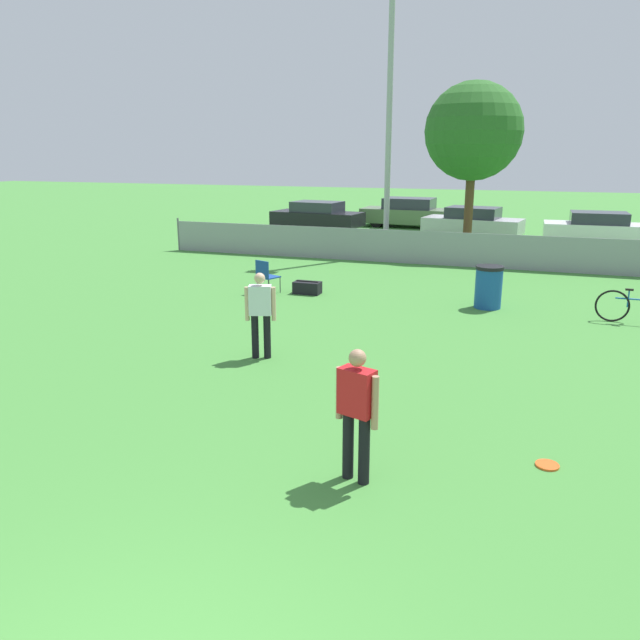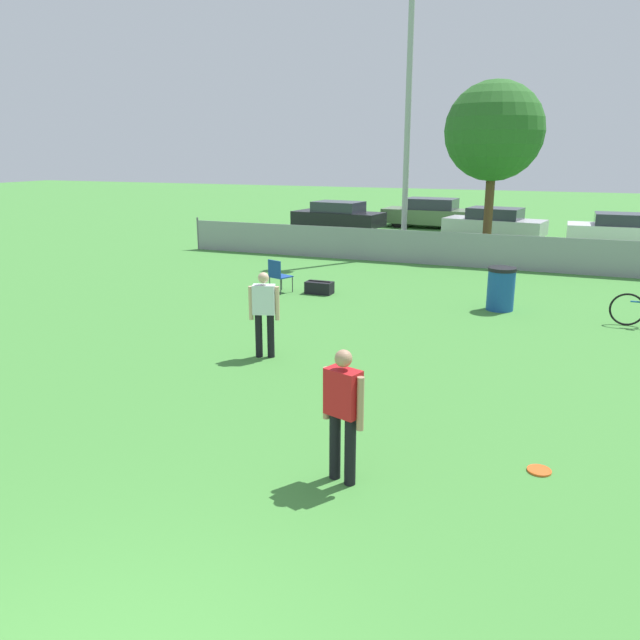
# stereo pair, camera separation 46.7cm
# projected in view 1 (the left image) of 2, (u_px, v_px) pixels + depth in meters

# --- Properties ---
(fence_backline) EXTENTS (21.12, 0.07, 1.21)m
(fence_backline) POSITION_uv_depth(u_px,v_px,m) (462.00, 250.00, 20.15)
(fence_backline) COLOR gray
(fence_backline) RESTS_ON ground_plane
(light_pole) EXTENTS (0.90, 0.36, 9.97)m
(light_pole) POSITION_uv_depth(u_px,v_px,m) (390.00, 85.00, 20.95)
(light_pole) COLOR #9E9EA3
(light_pole) RESTS_ON ground_plane
(tree_near_pole) EXTENTS (3.46, 3.46, 6.04)m
(tree_near_pole) POSITION_uv_depth(u_px,v_px,m) (473.00, 132.00, 22.14)
(tree_near_pole) COLOR brown
(tree_near_pole) RESTS_ON ground_plane
(player_receiver_white) EXTENTS (0.53, 0.33, 1.57)m
(player_receiver_white) POSITION_uv_depth(u_px,v_px,m) (260.00, 310.00, 11.13)
(player_receiver_white) COLOR black
(player_receiver_white) RESTS_ON ground_plane
(player_thrower_red) EXTENTS (0.53, 0.33, 1.57)m
(player_thrower_red) POSITION_uv_depth(u_px,v_px,m) (357.00, 407.00, 6.91)
(player_thrower_red) COLOR black
(player_thrower_red) RESTS_ON ground_plane
(frisbee_disc) EXTENTS (0.28, 0.28, 0.03)m
(frisbee_disc) POSITION_uv_depth(u_px,v_px,m) (547.00, 465.00, 7.46)
(frisbee_disc) COLOR #E5591E
(frisbee_disc) RESTS_ON ground_plane
(folding_chair_sideline) EXTENTS (0.62, 0.62, 0.89)m
(folding_chair_sideline) POSITION_uv_depth(u_px,v_px,m) (266.00, 275.00, 16.35)
(folding_chair_sideline) COLOR #333338
(folding_chair_sideline) RESTS_ON ground_plane
(bicycle_sideline) EXTENTS (1.78, 0.44, 0.77)m
(bicycle_sideline) POSITION_uv_depth(u_px,v_px,m) (639.00, 307.00, 13.48)
(bicycle_sideline) COLOR black
(bicycle_sideline) RESTS_ON ground_plane
(trash_bin) EXTENTS (0.66, 0.66, 1.01)m
(trash_bin) POSITION_uv_depth(u_px,v_px,m) (488.00, 287.00, 14.85)
(trash_bin) COLOR #194C99
(trash_bin) RESTS_ON ground_plane
(gear_bag_sideline) EXTENTS (0.71, 0.39, 0.34)m
(gear_bag_sideline) POSITION_uv_depth(u_px,v_px,m) (307.00, 288.00, 16.41)
(gear_bag_sideline) COLOR black
(gear_bag_sideline) RESTS_ON ground_plane
(parked_car_dark) EXTENTS (4.45, 2.27, 1.32)m
(parked_car_dark) POSITION_uv_depth(u_px,v_px,m) (317.00, 216.00, 29.66)
(parked_car_dark) COLOR black
(parked_car_dark) RESTS_ON ground_plane
(parked_car_olive) EXTENTS (4.65, 2.05, 1.41)m
(parked_car_olive) POSITION_uv_depth(u_px,v_px,m) (409.00, 213.00, 30.67)
(parked_car_olive) COLOR black
(parked_car_olive) RESTS_ON ground_plane
(parked_car_silver) EXTENTS (4.34, 2.31, 1.31)m
(parked_car_silver) POSITION_uv_depth(u_px,v_px,m) (473.00, 222.00, 26.88)
(parked_car_silver) COLOR black
(parked_car_silver) RESTS_ON ground_plane
(parked_car_white) EXTENTS (4.14, 1.78, 1.27)m
(parked_car_white) POSITION_uv_depth(u_px,v_px,m) (598.00, 228.00, 25.12)
(parked_car_white) COLOR black
(parked_car_white) RESTS_ON ground_plane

